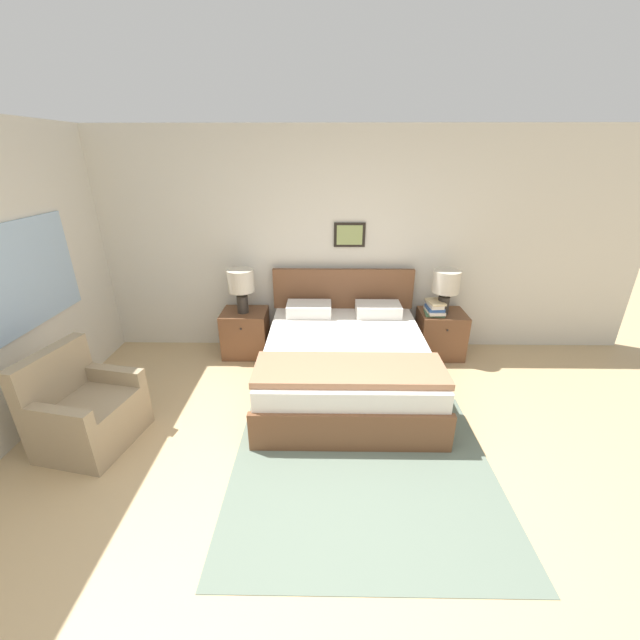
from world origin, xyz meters
TOP-DOWN VIEW (x-y plane):
  - ground_plane at (0.00, 0.00)m, footprint 16.00×16.00m
  - wall_back at (0.00, 2.78)m, footprint 7.62×0.09m
  - wall_left at (-2.64, 1.37)m, footprint 0.08×5.15m
  - area_rug_main at (0.34, 0.53)m, footprint 2.06×1.94m
  - bed at (0.26, 1.73)m, footprint 1.69×1.96m
  - armchair at (-1.98, 0.84)m, footprint 0.77×0.83m
  - nightstand_near_window at (-0.93, 2.48)m, footprint 0.53×0.47m
  - nightstand_by_door at (1.45, 2.48)m, footprint 0.53×0.47m
  - table_lamp_near_window at (-0.93, 2.46)m, footprint 0.31×0.31m
  - table_lamp_by_door at (1.43, 2.46)m, footprint 0.31×0.31m
  - book_thick_bottom at (1.33, 2.43)m, footprint 0.24×0.24m
  - book_hardcover_middle at (1.33, 2.43)m, footprint 0.20×0.29m
  - book_novel_upper at (1.33, 2.43)m, footprint 0.19×0.22m
  - book_slim_near_top at (1.33, 2.43)m, footprint 0.16×0.24m
  - book_paperback_top at (1.33, 2.43)m, footprint 0.21×0.27m

SIDE VIEW (x-z plane):
  - ground_plane at x=0.00m, z-range 0.00..0.00m
  - area_rug_main at x=0.34m, z-range 0.00..0.01m
  - nightstand_near_window at x=-0.93m, z-range 0.00..0.56m
  - nightstand_by_door at x=1.45m, z-range 0.00..0.56m
  - armchair at x=-1.98m, z-range -0.13..0.72m
  - bed at x=0.26m, z-range -0.22..0.82m
  - book_thick_bottom at x=1.33m, z-range 0.56..0.59m
  - book_hardcover_middle at x=1.33m, z-range 0.59..0.62m
  - book_novel_upper at x=1.33m, z-range 0.62..0.65m
  - book_slim_near_top at x=1.33m, z-range 0.65..0.70m
  - book_paperback_top at x=1.33m, z-range 0.70..0.72m
  - table_lamp_near_window at x=-0.93m, z-range 0.65..1.18m
  - table_lamp_by_door at x=1.43m, z-range 0.65..1.18m
  - wall_back at x=0.00m, z-range 0.00..2.60m
  - wall_left at x=-2.64m, z-range 0.00..2.60m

